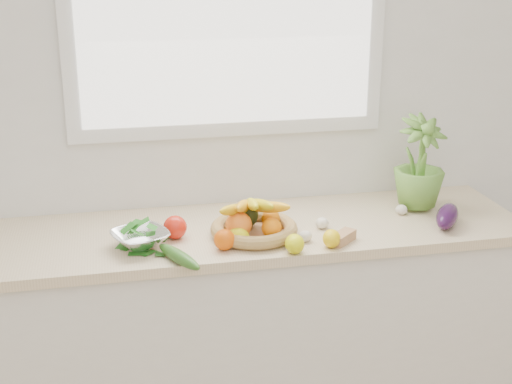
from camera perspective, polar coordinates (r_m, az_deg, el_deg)
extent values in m
cube|color=white|center=(2.95, -2.26, 7.44)|extent=(4.50, 0.02, 2.70)
cube|color=silver|center=(3.00, -1.03, -11.20)|extent=(2.20, 0.58, 0.86)
cube|color=beige|center=(2.80, -1.09, -3.23)|extent=(2.24, 0.62, 0.04)
sphere|color=#E65707|center=(2.58, -2.54, -3.83)|extent=(0.10, 0.10, 0.08)
ellipsoid|color=#DEE10C|center=(2.56, 3.11, -4.16)|extent=(0.08, 0.10, 0.07)
ellipsoid|color=yellow|center=(2.62, 6.06, -3.72)|extent=(0.09, 0.10, 0.07)
ellipsoid|color=#D7D10B|center=(2.61, -1.41, -3.63)|extent=(0.11, 0.11, 0.07)
sphere|color=red|center=(2.69, -6.49, -2.82)|extent=(0.10, 0.10, 0.09)
cube|color=tan|center=(2.67, 6.95, -3.64)|extent=(0.12, 0.12, 0.04)
ellipsoid|color=white|center=(2.79, 5.32, -2.48)|extent=(0.06, 0.06, 0.04)
ellipsoid|color=beige|center=(2.98, 11.56, -1.39)|extent=(0.05, 0.05, 0.04)
ellipsoid|color=silver|center=(2.67, 3.98, -3.54)|extent=(0.06, 0.06, 0.04)
ellipsoid|color=#2C0E35|center=(2.89, 15.05, -1.88)|extent=(0.19, 0.22, 0.09)
ellipsoid|color=#1F5318|center=(2.50, -6.19, -5.16)|extent=(0.15, 0.25, 0.05)
sphere|color=red|center=(2.57, 3.19, -4.54)|extent=(0.04, 0.04, 0.03)
imported|color=#619937|center=(3.00, 12.96, 2.39)|extent=(0.26, 0.26, 0.38)
cylinder|color=#B0784E|center=(2.71, -0.15, -3.42)|extent=(0.30, 0.30, 0.01)
torus|color=tan|center=(2.70, -0.15, -2.95)|extent=(0.35, 0.35, 0.05)
sphere|color=orange|center=(2.65, -1.40, -2.64)|extent=(0.11, 0.11, 0.10)
sphere|color=orange|center=(2.66, 1.25, -2.88)|extent=(0.08, 0.08, 0.08)
sphere|color=orange|center=(2.75, 1.18, -2.12)|extent=(0.08, 0.08, 0.07)
ellipsoid|color=#1E3115|center=(2.75, -0.66, -1.79)|extent=(0.09, 0.09, 0.10)
ellipsoid|color=gold|center=(2.65, -1.69, -1.42)|extent=(0.18, 0.19, 0.10)
ellipsoid|color=#FFAB15|center=(2.66, -1.02, -1.11)|extent=(0.12, 0.22, 0.10)
ellipsoid|color=yellow|center=(2.66, -0.32, -0.98)|extent=(0.05, 0.22, 0.10)
ellipsoid|color=yellow|center=(2.67, 0.33, -1.01)|extent=(0.09, 0.22, 0.10)
ellipsoid|color=#FFB015|center=(2.67, 1.05, -1.22)|extent=(0.16, 0.20, 0.10)
cylinder|color=white|center=(2.64, -9.21, -4.28)|extent=(0.10, 0.10, 0.02)
imported|color=silver|center=(2.63, -9.25, -3.65)|extent=(0.26, 0.26, 0.05)
ellipsoid|color=#1E6318|center=(2.61, -9.30, -2.81)|extent=(0.20, 0.20, 0.06)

